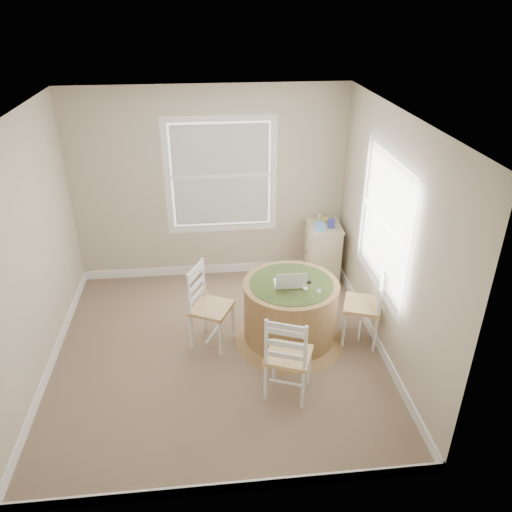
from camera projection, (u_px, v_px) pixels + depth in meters
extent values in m
cube|color=#806751|center=(219.00, 352.00, 5.59)|extent=(3.60, 3.60, 0.02)
cube|color=white|center=(209.00, 115.00, 4.36)|extent=(3.60, 3.60, 0.02)
cube|color=#B7AB90|center=(210.00, 186.00, 6.56)|extent=(3.60, 0.02, 2.60)
cube|color=#B7AB90|center=(223.00, 369.00, 3.38)|extent=(3.60, 0.02, 2.60)
cube|color=#B7AB90|center=(27.00, 257.00, 4.80)|extent=(0.02, 3.60, 2.60)
cube|color=#B7AB90|center=(390.00, 240.00, 5.15)|extent=(0.02, 3.60, 2.60)
cube|color=white|center=(214.00, 269.00, 7.13)|extent=(3.60, 0.02, 0.12)
cube|color=white|center=(228.00, 488.00, 3.98)|extent=(3.60, 0.02, 0.12)
cube|color=white|center=(53.00, 358.00, 5.39)|extent=(0.02, 3.60, 0.12)
cube|color=white|center=(375.00, 337.00, 5.72)|extent=(0.02, 3.60, 0.12)
cylinder|color=olive|center=(290.00, 310.00, 5.59)|extent=(1.04, 1.04, 0.67)
cone|color=olive|center=(289.00, 337.00, 5.76)|extent=(1.24, 1.24, 0.07)
cylinder|color=olive|center=(291.00, 285.00, 5.44)|extent=(1.06, 1.06, 0.03)
cylinder|color=#3D4F22|center=(291.00, 284.00, 5.43)|extent=(0.92, 0.92, 0.01)
cone|color=#3D4F22|center=(291.00, 288.00, 5.45)|extent=(1.02, 1.02, 0.10)
cube|color=white|center=(289.00, 284.00, 5.42)|extent=(0.34, 0.24, 0.02)
cube|color=silver|center=(289.00, 283.00, 5.42)|extent=(0.27, 0.13, 0.00)
cube|color=black|center=(292.00, 281.00, 5.24)|extent=(0.33, 0.07, 0.21)
ellipsoid|color=white|center=(305.00, 288.00, 5.33)|extent=(0.08, 0.10, 0.03)
cube|color=#B7BABF|center=(319.00, 292.00, 5.28)|extent=(0.06, 0.10, 0.02)
cube|color=black|center=(308.00, 282.00, 5.44)|extent=(0.07, 0.06, 0.02)
cube|color=beige|center=(322.00, 252.00, 6.90)|extent=(0.43, 0.58, 0.77)
cube|color=beige|center=(324.00, 226.00, 6.71)|extent=(0.46, 0.61, 0.02)
cube|color=beige|center=(306.00, 267.00, 6.99)|extent=(0.03, 0.48, 0.16)
cube|color=beige|center=(307.00, 252.00, 6.88)|extent=(0.03, 0.48, 0.16)
cube|color=beige|center=(308.00, 237.00, 6.78)|extent=(0.03, 0.48, 0.16)
cube|color=#62A1E0|center=(320.00, 226.00, 6.54)|extent=(0.12, 0.12, 0.10)
cube|color=gold|center=(328.00, 221.00, 6.76)|extent=(0.15, 0.11, 0.06)
cube|color=#363CA3|center=(331.00, 223.00, 6.60)|extent=(0.08, 0.08, 0.12)
cylinder|color=beige|center=(319.00, 217.00, 6.83)|extent=(0.07, 0.07, 0.09)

